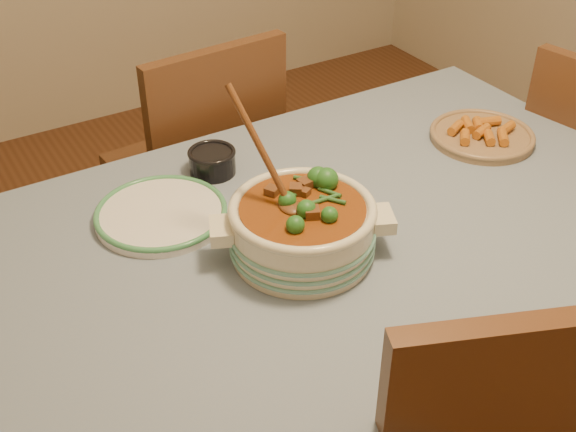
# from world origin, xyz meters

# --- Properties ---
(dining_table) EXTENTS (1.68, 1.08, 0.76)m
(dining_table) POSITION_xyz_m (0.00, 0.00, 0.66)
(dining_table) COLOR brown
(dining_table) RESTS_ON floor
(stew_casserole) EXTENTS (0.39, 0.39, 0.36)m
(stew_casserole) POSITION_xyz_m (-0.09, -0.03, 0.83)
(stew_casserole) COLOR beige
(stew_casserole) RESTS_ON dining_table
(white_plate) EXTENTS (0.38, 0.38, 0.03)m
(white_plate) POSITION_xyz_m (-0.29, 0.25, 0.77)
(white_plate) COLOR silver
(white_plate) RESTS_ON dining_table
(condiment_bowl) EXTENTS (0.13, 0.13, 0.06)m
(condiment_bowl) POSITION_xyz_m (-0.11, 0.36, 0.79)
(condiment_bowl) COLOR black
(condiment_bowl) RESTS_ON dining_table
(fried_plate) EXTENTS (0.35, 0.35, 0.05)m
(fried_plate) POSITION_xyz_m (0.57, 0.14, 0.77)
(fried_plate) COLOR #957B52
(fried_plate) RESTS_ON dining_table
(chair_far) EXTENTS (0.47, 0.47, 0.95)m
(chair_far) POSITION_xyz_m (0.04, 0.75, 0.54)
(chair_far) COLOR #582E1A
(chair_far) RESTS_ON floor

